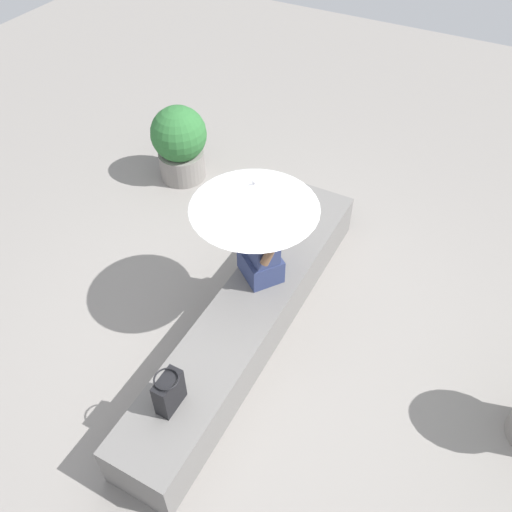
# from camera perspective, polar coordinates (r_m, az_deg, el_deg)

# --- Properties ---
(ground_plane) EXTENTS (14.00, 14.00, 0.00)m
(ground_plane) POSITION_cam_1_polar(r_m,az_deg,el_deg) (4.60, -0.48, -7.97)
(ground_plane) COLOR gray
(stone_bench) EXTENTS (3.19, 0.54, 0.41)m
(stone_bench) POSITION_cam_1_polar(r_m,az_deg,el_deg) (4.43, -0.50, -6.37)
(stone_bench) COLOR slate
(stone_bench) RESTS_ON ground
(person_seated) EXTENTS (0.44, 0.50, 0.90)m
(person_seated) POSITION_cam_1_polar(r_m,az_deg,el_deg) (4.19, 0.52, 1.72)
(person_seated) COLOR navy
(person_seated) RESTS_ON stone_bench
(parasol) EXTENTS (0.96, 0.96, 1.02)m
(parasol) POSITION_cam_1_polar(r_m,az_deg,el_deg) (3.81, -0.19, 6.45)
(parasol) COLOR #B7B7BC
(parasol) RESTS_ON stone_bench
(handbag_black) EXTENTS (0.22, 0.17, 0.31)m
(handbag_black) POSITION_cam_1_polar(r_m,az_deg,el_deg) (3.65, -9.28, -14.15)
(handbag_black) COLOR black
(handbag_black) RESTS_ON stone_bench
(planter_near) EXTENTS (0.61, 0.61, 0.86)m
(planter_near) POSITION_cam_1_polar(r_m,az_deg,el_deg) (5.99, -8.18, 11.96)
(planter_near) COLOR gray
(planter_near) RESTS_ON ground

